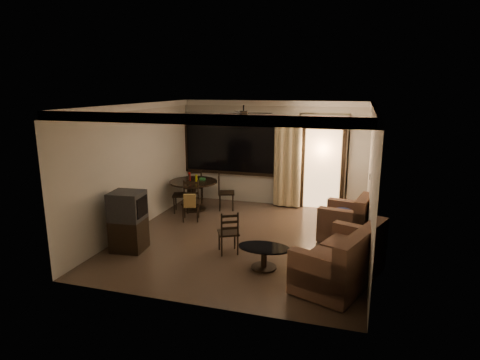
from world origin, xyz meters
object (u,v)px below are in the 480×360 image
(dining_chair_north, at_px, (196,192))
(coffee_table, at_px, (264,254))
(dining_chair_south, at_px, (191,208))
(tv_cabinet, at_px, (128,221))
(dining_table, at_px, (194,187))
(sofa, at_px, (344,261))
(dining_chair_east, at_px, (226,199))
(dining_chair_west, at_px, (182,201))
(armchair, at_px, (348,222))
(side_chair, at_px, (229,240))

(dining_chair_north, bearing_deg, coffee_table, 109.99)
(dining_chair_south, xyz_separation_m, tv_cabinet, (-0.44, -2.01, 0.29))
(dining_table, distance_m, tv_cabinet, 2.83)
(coffee_table, bearing_deg, sofa, -6.76)
(dining_chair_east, relative_size, coffee_table, 1.03)
(dining_chair_west, bearing_deg, dining_chair_east, 99.15)
(dining_chair_east, distance_m, coffee_table, 3.60)
(dining_chair_south, xyz_separation_m, armchair, (3.66, -0.21, 0.09))
(dining_chair_west, xyz_separation_m, dining_chair_east, (1.01, 0.52, 0.00))
(dining_chair_south, height_order, sofa, sofa)
(dining_chair_west, distance_m, dining_chair_east, 1.14)
(dining_chair_west, height_order, tv_cabinet, tv_cabinet)
(sofa, bearing_deg, armchair, 111.10)
(dining_chair_south, height_order, coffee_table, dining_chair_south)
(tv_cabinet, bearing_deg, coffee_table, -6.65)
(armchair, bearing_deg, side_chair, -136.69)
(dining_chair_north, height_order, sofa, sofa)
(dining_chair_south, distance_m, tv_cabinet, 2.07)
(dining_chair_north, height_order, side_chair, dining_chair_north)
(dining_chair_east, relative_size, sofa, 0.48)
(coffee_table, bearing_deg, dining_chair_north, 128.26)
(armchair, bearing_deg, dining_chair_east, 168.67)
(dining_chair_south, relative_size, dining_chair_north, 1.00)
(side_chair, bearing_deg, tv_cabinet, -16.04)
(tv_cabinet, relative_size, coffee_table, 1.28)
(dining_chair_north, relative_size, sofa, 0.48)
(dining_chair_west, height_order, dining_chair_north, same)
(dining_chair_north, xyz_separation_m, sofa, (4.16, -3.70, 0.10))
(dining_chair_west, distance_m, tv_cabinet, 2.58)
(dining_chair_west, distance_m, side_chair, 2.91)
(dining_chair_north, relative_size, side_chair, 1.10)
(dining_chair_south, relative_size, sofa, 0.48)
(dining_table, height_order, sofa, dining_table)
(dining_chair_east, distance_m, armchair, 3.39)
(dining_table, distance_m, sofa, 4.97)
(dining_chair_west, distance_m, sofa, 4.99)
(armchair, bearing_deg, dining_chair_west, -179.45)
(dining_chair_east, relative_size, armchair, 0.86)
(dining_chair_south, relative_size, tv_cabinet, 0.80)
(dining_chair_north, xyz_separation_m, tv_cabinet, (0.05, -3.49, 0.31))
(dining_chair_west, bearing_deg, coffee_table, 28.60)
(dining_chair_east, relative_size, tv_cabinet, 0.80)
(dining_table, height_order, coffee_table, dining_table)
(coffee_table, xyz_separation_m, side_chair, (-0.82, 0.47, -0.01))
(tv_cabinet, xyz_separation_m, sofa, (4.11, -0.21, -0.22))
(dining_chair_east, distance_m, dining_chair_south, 1.20)
(dining_chair_south, distance_m, armchair, 3.67)
(dining_chair_north, distance_m, side_chair, 3.65)
(dining_table, height_order, dining_chair_north, dining_table)
(dining_chair_west, xyz_separation_m, sofa, (4.15, -2.77, 0.10))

